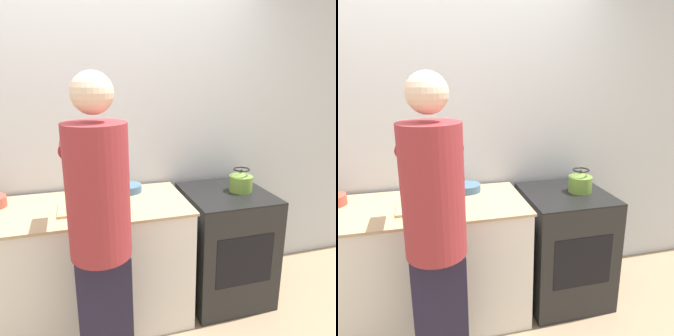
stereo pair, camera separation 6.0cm
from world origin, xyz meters
TOP-DOWN VIEW (x-y plane):
  - wall_back at (0.00, 0.73)m, footprint 8.00×0.05m
  - counter at (-0.34, 0.33)m, footprint 1.78×0.68m
  - oven at (0.91, 0.33)m, footprint 0.63×0.66m
  - person at (-0.10, -0.22)m, footprint 0.36×0.60m
  - cutting_board at (-0.15, 0.28)m, footprint 0.36×0.26m
  - knife at (-0.16, 0.25)m, footprint 0.19×0.04m
  - kettle at (1.02, 0.33)m, footprint 0.18×0.18m
  - bowl_mixing at (0.18, 0.53)m, footprint 0.19×0.19m

SIDE VIEW (x-z plane):
  - oven at x=0.91m, z-range 0.00..0.89m
  - counter at x=-0.34m, z-range 0.00..0.90m
  - cutting_board at x=-0.15m, z-range 0.90..0.91m
  - knife at x=-0.16m, z-range 0.91..0.92m
  - bowl_mixing at x=0.18m, z-range 0.90..0.95m
  - kettle at x=1.02m, z-range 0.87..1.05m
  - person at x=-0.10m, z-range 0.08..1.86m
  - wall_back at x=0.00m, z-range 0.00..2.60m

